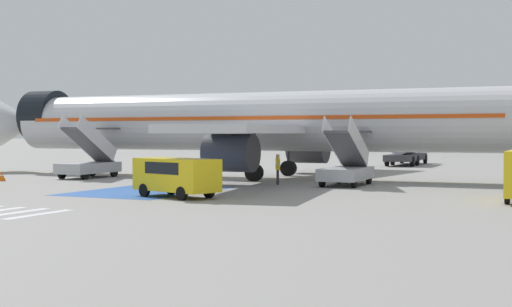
{
  "coord_description": "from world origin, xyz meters",
  "views": [
    {
      "loc": [
        21.16,
        -43.76,
        3.06
      ],
      "look_at": [
        2.02,
        -2.42,
        1.79
      ],
      "focal_mm": 50.0,
      "sensor_mm": 36.0,
      "label": 1
    }
  ],
  "objects_px": {
    "boarding_stairs_forward": "(89,163)",
    "airliner": "(257,122)",
    "terminal_building": "(388,122)",
    "ground_crew_0": "(278,167)",
    "service_van_3": "(176,174)",
    "traffic_cone_1": "(206,184)",
    "ground_crew_1": "(252,164)",
    "traffic_cone_0": "(1,176)",
    "fuel_tanker": "(407,148)",
    "boarding_stairs_aft": "(346,169)"
  },
  "relations": [
    {
      "from": "boarding_stairs_aft",
      "to": "traffic_cone_1",
      "type": "height_order",
      "value": "boarding_stairs_aft"
    },
    {
      "from": "fuel_tanker",
      "to": "ground_crew_1",
      "type": "distance_m",
      "value": 27.94
    },
    {
      "from": "boarding_stairs_forward",
      "to": "terminal_building",
      "type": "relative_size",
      "value": 0.05
    },
    {
      "from": "ground_crew_0",
      "to": "terminal_building",
      "type": "relative_size",
      "value": 0.02
    },
    {
      "from": "airliner",
      "to": "terminal_building",
      "type": "relative_size",
      "value": 0.41
    },
    {
      "from": "service_van_3",
      "to": "ground_crew_1",
      "type": "xyz_separation_m",
      "value": [
        -1.78,
        12.3,
        -0.05
      ]
    },
    {
      "from": "boarding_stairs_forward",
      "to": "ground_crew_0",
      "type": "relative_size",
      "value": 2.87
    },
    {
      "from": "boarding_stairs_aft",
      "to": "traffic_cone_0",
      "type": "height_order",
      "value": "boarding_stairs_aft"
    },
    {
      "from": "boarding_stairs_forward",
      "to": "boarding_stairs_aft",
      "type": "distance_m",
      "value": 18.42
    },
    {
      "from": "boarding_stairs_aft",
      "to": "airliner",
      "type": "bearing_deg",
      "value": 149.33
    },
    {
      "from": "traffic_cone_1",
      "to": "ground_crew_0",
      "type": "bearing_deg",
      "value": 69.25
    },
    {
      "from": "airliner",
      "to": "boarding_stairs_forward",
      "type": "bearing_deg",
      "value": 113.06
    },
    {
      "from": "fuel_tanker",
      "to": "service_van_3",
      "type": "distance_m",
      "value": 40.03
    },
    {
      "from": "boarding_stairs_aft",
      "to": "fuel_tanker",
      "type": "bearing_deg",
      "value": 94.54
    },
    {
      "from": "terminal_building",
      "to": "fuel_tanker",
      "type": "bearing_deg",
      "value": -74.11
    },
    {
      "from": "terminal_building",
      "to": "boarding_stairs_aft",
      "type": "bearing_deg",
      "value": -77.19
    },
    {
      "from": "boarding_stairs_forward",
      "to": "airliner",
      "type": "bearing_deg",
      "value": 23.06
    },
    {
      "from": "traffic_cone_0",
      "to": "fuel_tanker",
      "type": "bearing_deg",
      "value": 61.9
    },
    {
      "from": "fuel_tanker",
      "to": "service_van_3",
      "type": "relative_size",
      "value": 2.13
    },
    {
      "from": "ground_crew_0",
      "to": "traffic_cone_1",
      "type": "relative_size",
      "value": 2.87
    },
    {
      "from": "boarding_stairs_forward",
      "to": "service_van_3",
      "type": "bearing_deg",
      "value": -39.54
    },
    {
      "from": "airliner",
      "to": "service_van_3",
      "type": "relative_size",
      "value": 9.84
    },
    {
      "from": "airliner",
      "to": "boarding_stairs_forward",
      "type": "xyz_separation_m",
      "value": [
        -10.6,
        -4.84,
        -2.85
      ]
    },
    {
      "from": "boarding_stairs_forward",
      "to": "terminal_building",
      "type": "xyz_separation_m",
      "value": [
        -2.19,
        91.12,
        4.29
      ]
    },
    {
      "from": "fuel_tanker",
      "to": "ground_crew_0",
      "type": "distance_m",
      "value": 30.14
    },
    {
      "from": "airliner",
      "to": "terminal_building",
      "type": "height_order",
      "value": "airliner"
    },
    {
      "from": "boarding_stairs_forward",
      "to": "traffic_cone_1",
      "type": "height_order",
      "value": "boarding_stairs_forward"
    },
    {
      "from": "service_van_3",
      "to": "ground_crew_1",
      "type": "distance_m",
      "value": 12.43
    },
    {
      "from": "airliner",
      "to": "boarding_stairs_aft",
      "type": "relative_size",
      "value": 8.98
    },
    {
      "from": "airliner",
      "to": "traffic_cone_1",
      "type": "distance_m",
      "value": 11.46
    },
    {
      "from": "terminal_building",
      "to": "traffic_cone_0",
      "type": "bearing_deg",
      "value": -90.53
    },
    {
      "from": "traffic_cone_0",
      "to": "traffic_cone_1",
      "type": "xyz_separation_m",
      "value": [
        15.57,
        -0.86,
        -0.01
      ]
    },
    {
      "from": "service_van_3",
      "to": "ground_crew_0",
      "type": "bearing_deg",
      "value": -167.88
    },
    {
      "from": "fuel_tanker",
      "to": "boarding_stairs_aft",
      "type": "bearing_deg",
      "value": -86.16
    },
    {
      "from": "service_van_3",
      "to": "ground_crew_0",
      "type": "xyz_separation_m",
      "value": [
        1.09,
        9.85,
        -0.07
      ]
    },
    {
      "from": "traffic_cone_0",
      "to": "terminal_building",
      "type": "bearing_deg",
      "value": 89.47
    },
    {
      "from": "service_van_3",
      "to": "traffic_cone_0",
      "type": "xyz_separation_m",
      "value": [
        -16.47,
        5.45,
        -0.81
      ]
    },
    {
      "from": "ground_crew_1",
      "to": "traffic_cone_1",
      "type": "xyz_separation_m",
      "value": [
        0.88,
        -7.71,
        -0.76
      ]
    },
    {
      "from": "ground_crew_1",
      "to": "ground_crew_0",
      "type": "bearing_deg",
      "value": 71.92
    },
    {
      "from": "fuel_tanker",
      "to": "airliner",
      "type": "bearing_deg",
      "value": -103.08
    },
    {
      "from": "boarding_stairs_aft",
      "to": "ground_crew_0",
      "type": "height_order",
      "value": "boarding_stairs_aft"
    },
    {
      "from": "airliner",
      "to": "boarding_stairs_forward",
      "type": "distance_m",
      "value": 12.0
    },
    {
      "from": "boarding_stairs_aft",
      "to": "ground_crew_0",
      "type": "distance_m",
      "value": 4.09
    },
    {
      "from": "airliner",
      "to": "traffic_cone_0",
      "type": "relative_size",
      "value": 72.44
    },
    {
      "from": "airliner",
      "to": "ground_crew_1",
      "type": "xyz_separation_m",
      "value": [
        1.0,
        -3.02,
        -2.79
      ]
    },
    {
      "from": "ground_crew_1",
      "to": "traffic_cone_0",
      "type": "bearing_deg",
      "value": -42.73
    },
    {
      "from": "fuel_tanker",
      "to": "traffic_cone_1",
      "type": "bearing_deg",
      "value": -96.81
    },
    {
      "from": "boarding_stairs_aft",
      "to": "terminal_building",
      "type": "bearing_deg",
      "value": 101.33
    },
    {
      "from": "terminal_building",
      "to": "ground_crew_0",
      "type": "bearing_deg",
      "value": -79.7
    },
    {
      "from": "service_van_3",
      "to": "fuel_tanker",
      "type": "bearing_deg",
      "value": -164.37
    }
  ]
}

